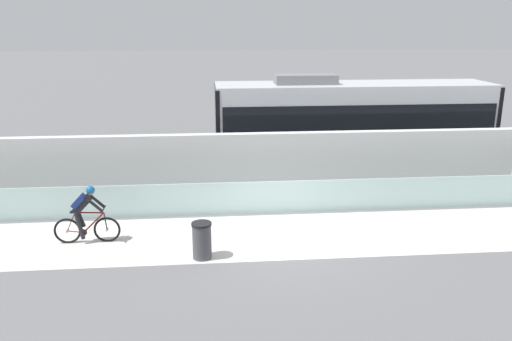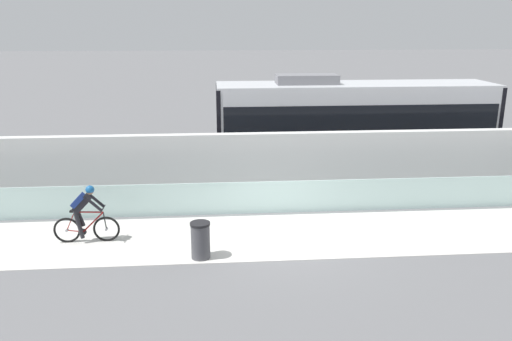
{
  "view_description": "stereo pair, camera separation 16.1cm",
  "coord_description": "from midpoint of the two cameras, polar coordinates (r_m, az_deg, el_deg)",
  "views": [
    {
      "loc": [
        -1.97,
        -13.41,
        5.78
      ],
      "look_at": [
        -0.54,
        2.35,
        1.25
      ],
      "focal_mm": 36.48,
      "sensor_mm": 36.0,
      "label": 1
    },
    {
      "loc": [
        -1.81,
        -13.43,
        5.78
      ],
      "look_at": [
        -0.54,
        2.35,
        1.25
      ],
      "focal_mm": 36.48,
      "sensor_mm": 36.0,
      "label": 2
    }
  ],
  "objects": [
    {
      "name": "ground_plane",
      "position": [
        14.73,
        2.64,
        -7.14
      ],
      "size": [
        200.0,
        200.0,
        0.0
      ],
      "primitive_type": "plane",
      "color": "slate"
    },
    {
      "name": "bike_path_deck",
      "position": [
        14.73,
        2.64,
        -7.12
      ],
      "size": [
        32.0,
        3.2,
        0.01
      ],
      "primitive_type": "cube",
      "color": "silver",
      "rests_on": "ground"
    },
    {
      "name": "glass_parapet",
      "position": [
        16.26,
        1.78,
        -2.93
      ],
      "size": [
        32.0,
        0.05,
        1.03
      ],
      "primitive_type": "cube",
      "color": "silver",
      "rests_on": "ground"
    },
    {
      "name": "concrete_barrier_wall",
      "position": [
        17.8,
        1.1,
        0.69
      ],
      "size": [
        32.0,
        0.36,
        2.18
      ],
      "primitive_type": "cube",
      "color": "silver",
      "rests_on": "ground"
    },
    {
      "name": "tram_rail_near",
      "position": [
        20.47,
        0.33,
        -0.42
      ],
      "size": [
        32.0,
        0.08,
        0.01
      ],
      "primitive_type": "cube",
      "color": "#595654",
      "rests_on": "ground"
    },
    {
      "name": "tram_rail_far",
      "position": [
        21.85,
        -0.03,
        0.64
      ],
      "size": [
        32.0,
        0.08,
        0.01
      ],
      "primitive_type": "cube",
      "color": "#595654",
      "rests_on": "ground"
    },
    {
      "name": "tram",
      "position": [
        21.4,
        10.3,
        5.25
      ],
      "size": [
        11.06,
        2.54,
        3.81
      ],
      "color": "silver",
      "rests_on": "ground"
    },
    {
      "name": "cyclist_on_bike",
      "position": [
        14.72,
        -18.49,
        -4.66
      ],
      "size": [
        1.77,
        0.58,
        1.61
      ],
      "color": "black",
      "rests_on": "ground"
    },
    {
      "name": "trash_bin",
      "position": [
        13.27,
        -6.3,
        -7.64
      ],
      "size": [
        0.51,
        0.51,
        0.96
      ],
      "color": "#47474C",
      "rests_on": "ground"
    }
  ]
}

